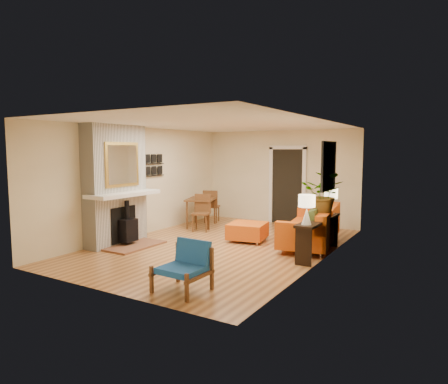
{
  "coord_description": "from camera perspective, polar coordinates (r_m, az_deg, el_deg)",
  "views": [
    {
      "loc": [
        4.43,
        -7.19,
        2.06
      ],
      "look_at": [
        0.0,
        0.2,
        1.15
      ],
      "focal_mm": 32.0,
      "sensor_mm": 36.0,
      "label": 1
    }
  ],
  "objects": [
    {
      "name": "room_shell",
      "position": [
        10.57,
        9.65,
        1.49
      ],
      "size": [
        6.5,
        6.5,
        6.5
      ],
      "color": "#C3874B",
      "rests_on": "ground"
    },
    {
      "name": "fireplace",
      "position": [
        8.96,
        -15.09,
        0.58
      ],
      "size": [
        1.09,
        1.68,
        2.6
      ],
      "color": "white",
      "rests_on": "ground"
    },
    {
      "name": "sofa",
      "position": [
        8.88,
        12.81,
        -4.89
      ],
      "size": [
        1.33,
        2.44,
        0.91
      ],
      "color": "silver",
      "rests_on": "ground"
    },
    {
      "name": "ottoman",
      "position": [
        9.12,
        3.38,
        -5.52
      ],
      "size": [
        0.93,
        0.93,
        0.41
      ],
      "color": "silver",
      "rests_on": "ground"
    },
    {
      "name": "blue_chair",
      "position": [
        6.0,
        -5.44,
        -10.12
      ],
      "size": [
        0.72,
        0.71,
        0.72
      ],
      "color": "brown",
      "rests_on": "ground"
    },
    {
      "name": "dining_table",
      "position": [
        10.78,
        -2.89,
        -1.71
      ],
      "size": [
        1.14,
        1.76,
        0.93
      ],
      "color": "brown",
      "rests_on": "ground"
    },
    {
      "name": "console_table",
      "position": [
        8.03,
        13.37,
        -4.77
      ],
      "size": [
        0.34,
        1.85,
        0.72
      ],
      "color": "black",
      "rests_on": "ground"
    },
    {
      "name": "lamp_near",
      "position": [
        7.28,
        11.73,
        -1.97
      ],
      "size": [
        0.3,
        0.3,
        0.54
      ],
      "color": "white",
      "rests_on": "console_table"
    },
    {
      "name": "lamp_far",
      "position": [
        8.67,
        14.96,
        -0.78
      ],
      "size": [
        0.3,
        0.3,
        0.54
      ],
      "color": "white",
      "rests_on": "console_table"
    },
    {
      "name": "houseplant",
      "position": [
        8.22,
        14.02,
        -0.3
      ],
      "size": [
        0.85,
        0.75,
        0.91
      ],
      "primitive_type": "imported",
      "rotation": [
        0.0,
        0.0,
        0.05
      ],
      "color": "#1E5919",
      "rests_on": "console_table"
    }
  ]
}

